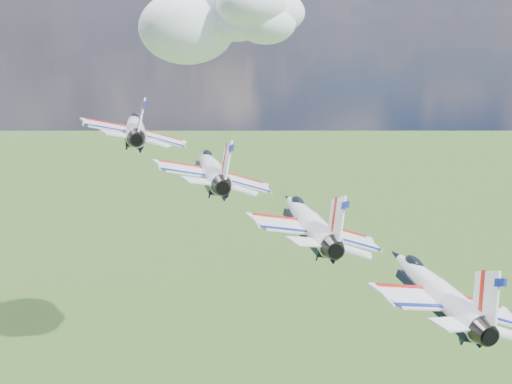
{
  "coord_description": "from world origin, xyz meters",
  "views": [
    {
      "loc": [
        7.23,
        -74.29,
        179.14
      ],
      "look_at": [
        9.49,
        -11.78,
        161.51
      ],
      "focal_mm": 45.0,
      "sensor_mm": 36.0,
      "label": 1
    }
  ],
  "objects_px": {
    "jet_3": "(433,287)",
    "jet_2": "(307,220)",
    "jet_0": "(135,127)",
    "jet_1": "(211,168)"
  },
  "relations": [
    {
      "from": "jet_3",
      "to": "jet_2",
      "type": "bearing_deg",
      "value": 124.88
    },
    {
      "from": "jet_2",
      "to": "jet_3",
      "type": "height_order",
      "value": "jet_2"
    },
    {
      "from": "jet_0",
      "to": "jet_2",
      "type": "relative_size",
      "value": 1.0
    },
    {
      "from": "jet_1",
      "to": "jet_3",
      "type": "height_order",
      "value": "jet_1"
    },
    {
      "from": "jet_0",
      "to": "jet_3",
      "type": "relative_size",
      "value": 1.0
    },
    {
      "from": "jet_0",
      "to": "jet_3",
      "type": "height_order",
      "value": "jet_0"
    },
    {
      "from": "jet_1",
      "to": "jet_0",
      "type": "bearing_deg",
      "value": 124.88
    },
    {
      "from": "jet_0",
      "to": "jet_2",
      "type": "xyz_separation_m",
      "value": [
        18.8,
        -19.11,
        -5.73
      ]
    },
    {
      "from": "jet_1",
      "to": "jet_2",
      "type": "relative_size",
      "value": 1.0
    },
    {
      "from": "jet_1",
      "to": "jet_2",
      "type": "distance_m",
      "value": 13.71
    }
  ]
}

